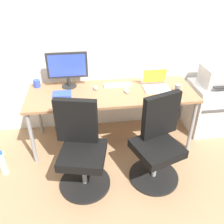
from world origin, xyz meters
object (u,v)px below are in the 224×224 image
at_px(desktop_monitor, 67,67).
at_px(open_laptop, 156,83).
at_px(side_cabinet, 210,107).
at_px(coffee_mug, 37,83).
at_px(water_bottle_on_floor, 3,163).
at_px(office_chair_right, 157,144).
at_px(printer, 218,76).
at_px(office_chair_left, 81,150).

height_order(desktop_monitor, open_laptop, desktop_monitor).
relative_size(side_cabinet, coffee_mug, 7.38).
xyz_separation_m(water_bottle_on_floor, coffee_mug, (0.38, 0.69, 0.62)).
bearing_deg(coffee_mug, office_chair_right, -35.20).
distance_m(office_chair_right, desktop_monitor, 1.36).
distance_m(side_cabinet, printer, 0.46).
distance_m(office_chair_right, side_cabinet, 1.24).
distance_m(open_laptop, coffee_mug, 1.45).
bearing_deg(office_chair_right, printer, 38.30).
height_order(printer, water_bottle_on_floor, printer).
bearing_deg(desktop_monitor, office_chair_right, -44.05).
height_order(office_chair_left, open_laptop, open_laptop).
bearing_deg(office_chair_right, open_laptop, 77.96).
bearing_deg(office_chair_left, side_cabinet, 23.50).
bearing_deg(printer, office_chair_left, -156.53).
bearing_deg(office_chair_left, water_bottle_on_floor, 166.08).
bearing_deg(printer, open_laptop, -175.71).
bearing_deg(open_laptop, water_bottle_on_floor, -165.01).
distance_m(office_chair_right, coffee_mug, 1.61).
bearing_deg(open_laptop, office_chair_left, -143.21).
relative_size(side_cabinet, water_bottle_on_floor, 2.19).
distance_m(office_chair_right, printer, 1.29).
xyz_separation_m(office_chair_left, open_laptop, (0.94, 0.70, 0.35)).
bearing_deg(side_cabinet, coffee_mug, 176.44).
height_order(printer, coffee_mug, printer).
height_order(office_chair_right, side_cabinet, office_chair_right).
distance_m(office_chair_left, water_bottle_on_floor, 0.94).
relative_size(open_laptop, coffee_mug, 3.37).
relative_size(office_chair_right, printer, 2.35).
distance_m(office_chair_left, printer, 1.95).
bearing_deg(desktop_monitor, coffee_mug, 174.12).
relative_size(office_chair_left, coffee_mug, 10.22).
bearing_deg(open_laptop, office_chair_right, -102.04).
xyz_separation_m(printer, coffee_mug, (-2.26, 0.14, -0.03)).
distance_m(desktop_monitor, open_laptop, 1.08).
distance_m(office_chair_right, water_bottle_on_floor, 1.70).
bearing_deg(water_bottle_on_floor, office_chair_left, -13.92).
distance_m(water_bottle_on_floor, coffee_mug, 1.00).
distance_m(office_chair_left, desktop_monitor, 1.03).
height_order(office_chair_right, printer, office_chair_right).
distance_m(side_cabinet, coffee_mug, 2.30).
bearing_deg(open_laptop, side_cabinet, 4.35).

